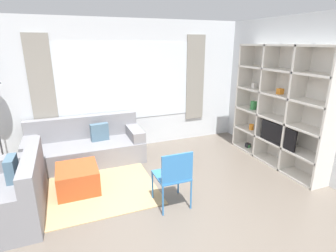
{
  "coord_description": "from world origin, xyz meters",
  "views": [
    {
      "loc": [
        -1.22,
        -2.31,
        2.23
      ],
      "look_at": [
        0.38,
        1.71,
        0.85
      ],
      "focal_mm": 28.0,
      "sensor_mm": 36.0,
      "label": 1
    }
  ],
  "objects_px": {
    "couch_main": "(86,147)",
    "couch_side": "(11,194)",
    "folding_chair": "(174,174)",
    "ottoman": "(78,179)",
    "shelving_unit": "(280,108)"
  },
  "relations": [
    {
      "from": "couch_main",
      "to": "folding_chair",
      "type": "bearing_deg",
      "value": -64.02
    },
    {
      "from": "shelving_unit",
      "to": "folding_chair",
      "type": "distance_m",
      "value": 2.56
    },
    {
      "from": "shelving_unit",
      "to": "couch_side",
      "type": "distance_m",
      "value": 4.55
    },
    {
      "from": "couch_main",
      "to": "ottoman",
      "type": "relative_size",
      "value": 3.15
    },
    {
      "from": "couch_main",
      "to": "couch_side",
      "type": "height_order",
      "value": "same"
    },
    {
      "from": "couch_side",
      "to": "couch_main",
      "type": "bearing_deg",
      "value": 141.12
    },
    {
      "from": "couch_side",
      "to": "folding_chair",
      "type": "xyz_separation_m",
      "value": [
        2.08,
        -0.67,
        0.21
      ]
    },
    {
      "from": "couch_side",
      "to": "ottoman",
      "type": "bearing_deg",
      "value": 109.43
    },
    {
      "from": "couch_main",
      "to": "folding_chair",
      "type": "relative_size",
      "value": 2.47
    },
    {
      "from": "ottoman",
      "to": "folding_chair",
      "type": "xyz_separation_m",
      "value": [
        1.22,
        -0.97,
        0.32
      ]
    },
    {
      "from": "couch_main",
      "to": "folding_chair",
      "type": "height_order",
      "value": "folding_chair"
    },
    {
      "from": "couch_main",
      "to": "folding_chair",
      "type": "distance_m",
      "value": 2.26
    },
    {
      "from": "shelving_unit",
      "to": "couch_side",
      "type": "relative_size",
      "value": 1.5
    },
    {
      "from": "folding_chair",
      "to": "couch_main",
      "type": "bearing_deg",
      "value": -64.02
    },
    {
      "from": "folding_chair",
      "to": "shelving_unit",
      "type": "bearing_deg",
      "value": -164.96
    }
  ]
}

